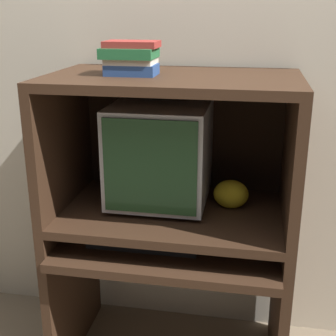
% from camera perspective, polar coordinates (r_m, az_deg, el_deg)
% --- Properties ---
extents(wall_back, '(6.00, 0.06, 2.60)m').
position_cam_1_polar(wall_back, '(2.18, 2.28, 11.97)').
color(wall_back, beige).
rests_on(wall_back, ground_plane).
extents(desk_base, '(0.98, 0.64, 0.64)m').
position_cam_1_polar(desk_base, '(2.11, 0.34, -13.98)').
color(desk_base, '#382316').
rests_on(desk_base, ground_plane).
extents(desk_monitor_shelf, '(0.98, 0.60, 0.12)m').
position_cam_1_polar(desk_monitor_shelf, '(1.99, 0.56, -5.74)').
color(desk_monitor_shelf, '#382316').
rests_on(desk_monitor_shelf, desk_base).
extents(hutch_upper, '(0.98, 0.60, 0.56)m').
position_cam_1_polar(hutch_upper, '(1.89, 0.78, 5.89)').
color(hutch_upper, '#382316').
rests_on(hutch_upper, desk_monitor_shelf).
extents(crt_monitor, '(0.40, 0.42, 0.43)m').
position_cam_1_polar(crt_monitor, '(1.98, -0.96, 1.82)').
color(crt_monitor, '#B2B2B7').
rests_on(crt_monitor, desk_monitor_shelf).
extents(keyboard, '(0.45, 0.14, 0.03)m').
position_cam_1_polar(keyboard, '(1.94, -2.98, -9.03)').
color(keyboard, black).
rests_on(keyboard, desk_base).
extents(mouse, '(0.07, 0.05, 0.03)m').
position_cam_1_polar(mouse, '(1.89, 5.64, -9.90)').
color(mouse, black).
rests_on(mouse, desk_base).
extents(snack_bag, '(0.15, 0.11, 0.12)m').
position_cam_1_polar(snack_bag, '(2.00, 7.68, -3.17)').
color(snack_bag, gold).
rests_on(snack_bag, desk_monitor_shelf).
extents(book_stack, '(0.21, 0.17, 0.13)m').
position_cam_1_polar(book_stack, '(1.83, -4.55, 13.30)').
color(book_stack, navy).
rests_on(book_stack, hutch_upper).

